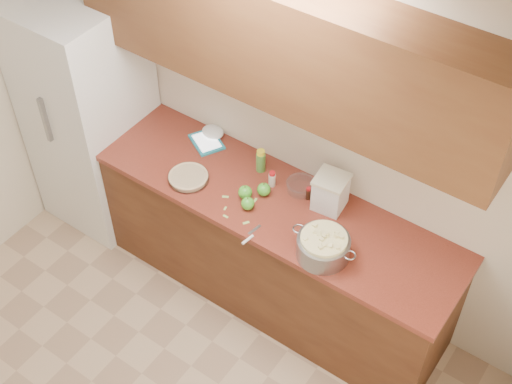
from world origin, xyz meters
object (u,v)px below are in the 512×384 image
Objects in this scene: flour_canister at (330,192)px; colander at (323,246)px; pie at (188,177)px; tablet at (207,142)px.

colander is at bearing -64.59° from flour_canister.
flour_canister is (0.84, 0.32, 0.10)m from pie.
pie is 1.10× the size of flour_canister.
pie is 1.01m from colander.
pie is 0.90m from flour_canister.
colander is 1.19m from tablet.
flour_canister is 0.97m from tablet.
pie is at bearing -42.00° from tablet.
pie reaches higher than tablet.
flour_canister is (-0.17, 0.35, 0.05)m from colander.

